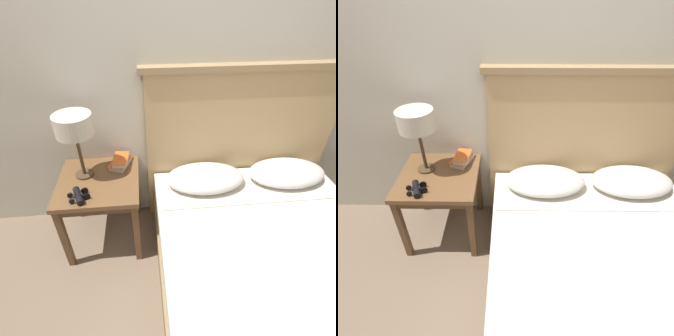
% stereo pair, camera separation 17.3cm
% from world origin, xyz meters
% --- Properties ---
extents(ground_plane, '(20.00, 20.00, 0.00)m').
position_xyz_m(ground_plane, '(0.00, 0.00, 0.00)').
color(ground_plane, '#7A6651').
rests_on(ground_plane, ground).
extents(wall_back, '(8.00, 0.06, 2.60)m').
position_xyz_m(wall_back, '(0.00, 1.01, 1.30)').
color(wall_back, beige).
rests_on(wall_back, ground_plane).
extents(nightstand, '(0.58, 0.58, 0.60)m').
position_xyz_m(nightstand, '(-0.54, 0.69, 0.52)').
color(nightstand, brown).
rests_on(nightstand, ground_plane).
extents(bed, '(1.58, 1.93, 1.31)m').
position_xyz_m(bed, '(0.57, 0.10, 0.28)').
color(bed, olive).
rests_on(bed, ground_plane).
extents(table_lamp, '(0.25, 0.25, 0.48)m').
position_xyz_m(table_lamp, '(-0.65, 0.75, 1.00)').
color(table_lamp, '#4C3823').
rests_on(table_lamp, nightstand).
extents(book_on_nightstand, '(0.18, 0.23, 0.04)m').
position_xyz_m(book_on_nightstand, '(-0.40, 0.85, 0.62)').
color(book_on_nightstand, silver).
rests_on(book_on_nightstand, nightstand).
extents(book_stacked_on_top, '(0.14, 0.21, 0.03)m').
position_xyz_m(book_stacked_on_top, '(-0.39, 0.86, 0.65)').
color(book_stacked_on_top, silver).
rests_on(book_stacked_on_top, book_on_nightstand).
extents(binoculars_pair, '(0.16, 0.16, 0.05)m').
position_xyz_m(binoculars_pair, '(-0.65, 0.50, 0.62)').
color(binoculars_pair, black).
rests_on(binoculars_pair, nightstand).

